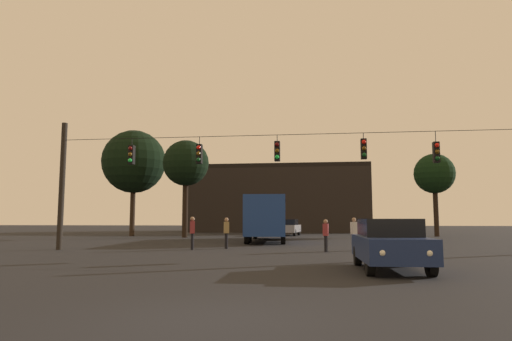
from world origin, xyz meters
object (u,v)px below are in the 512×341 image
Objects in this scene: pedestrian_crossing_center at (226,231)px; city_bus at (267,214)px; tree_right_far at (134,162)px; pedestrian_crossing_left at (326,234)px; tree_left_silhouette at (186,164)px; pedestrian_near_bus at (192,231)px; pedestrian_crossing_right at (354,232)px; car_near_right at (390,243)px; car_far_left at (288,227)px; tree_behind_building at (434,174)px.

city_bus is at bearing 81.65° from pedestrian_crossing_center.
pedestrian_crossing_left is at bearing -47.12° from tree_right_far.
tree_left_silhouette is at bearing 114.37° from pedestrian_crossing_center.
pedestrian_near_bus is at bearing 175.07° from pedestrian_crossing_left.
pedestrian_crossing_right is at bearing -6.96° from pedestrian_crossing_center.
car_near_right is 8.49m from pedestrian_crossing_right.
tree_behind_building is at bearing -3.20° from car_far_left.
pedestrian_crossing_left is at bearing -82.13° from car_far_left.
pedestrian_crossing_right is 0.19× the size of tree_left_silhouette.
tree_right_far is at bearing 120.67° from pedestrian_near_bus.
car_near_right is at bearing -87.87° from pedestrian_crossing_right.
pedestrian_crossing_left is 26.11m from tree_right_far.
pedestrian_crossing_center is 0.19× the size of tree_left_silhouette.
car_near_right is 11.60m from pedestrian_near_bus.
car_far_left is (0.83, 11.28, -1.07)m from city_bus.
car_far_left is at bearing 35.23° from tree_left_silhouette.
tree_left_silhouette reaches higher than pedestrian_crossing_right.
pedestrian_crossing_left is 6.61m from pedestrian_near_bus.
tree_left_silhouette reaches higher than city_bus.
tree_left_silhouette reaches higher than tree_behind_building.
city_bus is at bearing -94.23° from car_far_left.
pedestrian_crossing_center is 16.19m from tree_left_silhouette.
car_far_left is 2.72× the size of pedestrian_near_bus.
pedestrian_near_bus is 26.81m from tree_behind_building.
tree_left_silhouette is at bearing -26.67° from tree_right_far.
tree_behind_building is at bearing 63.62° from pedestrian_crossing_left.
city_bus is 10.25m from tree_left_silhouette.
tree_right_far reaches higher than car_far_left.
city_bus is 2.49× the size of car_far_left.
tree_right_far is (-17.28, 18.61, 6.06)m from pedestrian_crossing_left.
pedestrian_near_bus is at bearing -99.72° from car_far_left.
city_bus is 1.35× the size of tree_left_silhouette.
pedestrian_near_bus reaches higher than car_far_left.
tree_left_silhouette is (-4.80, 15.08, 5.32)m from pedestrian_near_bus.
tree_behind_building is (16.91, 20.27, 4.67)m from pedestrian_near_bus.
pedestrian_crossing_right is at bearing -78.05° from car_far_left.
pedestrian_crossing_right is at bearing 92.13° from car_near_right.
car_near_right is at bearing -44.40° from pedestrian_near_bus.
tree_left_silhouette is 6.63m from tree_right_far.
car_far_left is at bearing 99.14° from car_near_right.
pedestrian_crossing_left is 0.20× the size of tree_behind_building.
tree_behind_building is at bearing 36.66° from city_bus.
pedestrian_near_bus is at bearing -72.34° from tree_left_silhouette.
pedestrian_crossing_right is at bearing -43.43° from tree_right_far.
tree_behind_building is at bearing 13.44° from tree_left_silhouette.
pedestrian_near_bus is at bearing -142.40° from pedestrian_crossing_center.
car_far_left is 2.96× the size of pedestrian_crossing_left.
city_bus is 11.36m from car_far_left.
tree_left_silhouette is at bearing -144.77° from car_far_left.
pedestrian_crossing_left is at bearing 102.73° from car_near_right.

